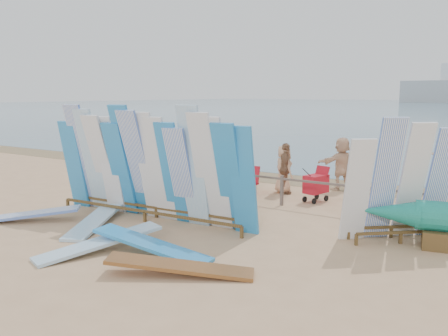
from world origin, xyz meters
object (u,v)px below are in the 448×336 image
Objects in this scene: vendor_table at (235,209)px; beachgoer_6 at (284,169)px; beach_chair_left at (222,185)px; beachgoer_9 at (442,177)px; side_surfboard_rack at (399,185)px; flat_board_b at (100,251)px; flat_board_d at (152,255)px; beachgoer_5 at (342,164)px; flat_board_a at (95,226)px; beachgoer_4 at (285,169)px; stroller at (316,188)px; flat_board_c at (180,275)px; beachgoer_0 at (152,162)px; beachgoer_extra_1 at (156,153)px; main_surfboard_rack at (149,169)px; beachgoer_11 at (212,153)px; flat_board_e at (26,221)px; beachgoer_1 at (192,153)px; beach_chair_right at (248,186)px.

vendor_table is 4.27m from beachgoer_6.
beachgoer_9 is (6.55, 1.61, 0.65)m from beach_chair_left.
flat_board_b is at bearing 179.41° from side_surfboard_rack.
side_surfboard_rack reaches higher than vendor_table.
beachgoer_5 reaches higher than flat_board_d.
flat_board_a is 6.59m from beachgoer_4.
stroller is at bearing 93.79° from flat_board_b.
flat_board_c is 1.73× the size of beachgoer_0.
beachgoer_extra_1 is (-5.31, 7.92, 0.90)m from flat_board_b.
beachgoer_6 is at bearing 70.85° from main_surfboard_rack.
beachgoer_5 is at bearing -11.43° from flat_board_d.
beachgoer_11 is (-4.44, 2.25, 0.00)m from beachgoer_6.
beachgoer_extra_1 is at bearing 126.53° from main_surfboard_rack.
flat_board_e is 8.01m from beachgoer_6.
beachgoer_9 reaches higher than vendor_table.
flat_board_b is at bearing -91.20° from stroller.
beach_chair_left is 4.42m from beachgoer_extra_1.
beachgoer_1 is (-9.32, 4.76, -0.40)m from side_surfboard_rack.
beachgoer_9 is at bearing 76.66° from flat_board_b.
beach_chair_left is at bearing 50.65° from beachgoer_11.
beachgoer_1 is (1.05, 1.01, -0.03)m from beachgoer_extra_1.
beach_chair_left is (-6.24, 2.31, -1.02)m from side_surfboard_rack.
main_surfboard_rack is 5.69× the size of stroller.
beachgoer_5 is at bearing -76.93° from beachgoer_extra_1.
beach_chair_right is 4.65m from beachgoer_11.
beachgoer_0 is (-3.06, -0.04, 0.53)m from beach_chair_left.
beachgoer_0 is at bearing -160.99° from stroller.
beachgoer_extra_1 is at bearing 93.17° from flat_board_a.
vendor_table is at bearing 153.09° from side_surfboard_rack.
beachgoer_11 reaches higher than beachgoer_0.
beach_chair_left is 0.51× the size of beachgoer_4.
flat_board_d is at bearing -50.67° from main_surfboard_rack.
vendor_table is at bearing -9.69° from flat_board_d.
flat_board_c is 1.00× the size of flat_board_a.
beachgoer_4 is 1.08× the size of beachgoer_0.
flat_board_e is 1.55× the size of beachgoer_1.
flat_board_a is (-2.65, 0.84, 0.00)m from flat_board_d.
beachgoer_0 is at bearing 127.95° from main_surfboard_rack.
vendor_table is 0.72× the size of beachgoer_1.
main_surfboard_rack is 7.11× the size of beach_chair_left.
beachgoer_6 is at bearing -1.32° from flat_board_d.
flat_board_e is at bearing -115.69° from beach_chair_right.
beachgoer_0 is at bearing 126.16° from side_surfboard_rack.
beachgoer_5 reaches higher than flat_board_c.
beach_chair_left is 0.92m from beach_chair_right.
beachgoer_6 is 0.89× the size of beachgoer_9.
flat_board_b is 1.00× the size of flat_board_d.
beachgoer_4 is at bearing -2.10° from flat_board_d.
side_surfboard_rack is 5.56m from beachgoer_6.
vendor_table is at bearing -125.33° from beachgoer_0.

